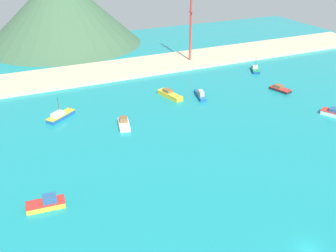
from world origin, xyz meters
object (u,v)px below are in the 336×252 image
object	(u,v)px
fishing_boat_0	(255,69)
fishing_boat_2	(60,116)
fishing_boat_6	(170,95)
radio_tower	(191,22)
fishing_boat_4	(46,203)
fishing_boat_3	(200,95)
fishing_boat_7	(280,89)
fishing_boat_10	(124,124)

from	to	relation	value
fishing_boat_0	fishing_boat_2	distance (m)	78.73
fishing_boat_6	radio_tower	distance (m)	42.27
fishing_boat_2	fishing_boat_4	size ratio (longest dim) A/B	1.20
fishing_boat_3	fishing_boat_4	distance (m)	67.07
fishing_boat_0	fishing_boat_7	size ratio (longest dim) A/B	0.96
fishing_boat_4	fishing_boat_6	bearing A→B (deg)	41.97
fishing_boat_4	fishing_boat_10	xyz separation A→B (m)	(25.77, 27.70, -0.06)
fishing_boat_2	fishing_boat_3	bearing A→B (deg)	-3.82
fishing_boat_0	fishing_boat_10	size ratio (longest dim) A/B	0.96
fishing_boat_3	fishing_boat_10	xyz separation A→B (m)	(-29.93, -9.66, -0.07)
fishing_boat_0	fishing_boat_4	bearing A→B (deg)	-149.58
fishing_boat_3	fishing_boat_10	world-z (taller)	fishing_boat_3
fishing_boat_3	radio_tower	world-z (taller)	radio_tower
fishing_boat_0	fishing_boat_10	world-z (taller)	fishing_boat_0
fishing_boat_0	fishing_boat_4	distance (m)	102.55
fishing_boat_0	fishing_boat_6	bearing A→B (deg)	-166.60
fishing_boat_3	fishing_boat_7	bearing A→B (deg)	-12.37
fishing_boat_2	fishing_boat_10	distance (m)	19.80
fishing_boat_7	radio_tower	distance (m)	46.69
fishing_boat_6	radio_tower	bearing A→B (deg)	52.50
fishing_boat_0	fishing_boat_6	xyz separation A→B (m)	(-41.76, -9.95, 0.15)
fishing_boat_2	fishing_boat_6	size ratio (longest dim) A/B	0.87
fishing_boat_2	fishing_boat_4	xyz separation A→B (m)	(-10.56, -40.37, 0.02)
fishing_boat_7	fishing_boat_10	distance (m)	57.95
fishing_boat_3	fishing_boat_4	world-z (taller)	fishing_boat_3
fishing_boat_10	radio_tower	world-z (taller)	radio_tower
fishing_boat_7	radio_tower	world-z (taller)	radio_tower
fishing_boat_0	fishing_boat_2	size ratio (longest dim) A/B	0.80
fishing_boat_0	fishing_boat_10	distance (m)	67.18
fishing_boat_2	fishing_boat_3	world-z (taller)	fishing_boat_2
fishing_boat_0	fishing_boat_7	bearing A→B (deg)	-103.10
fishing_boat_6	fishing_boat_7	bearing A→B (deg)	-16.21
fishing_boat_0	fishing_boat_7	xyz separation A→B (m)	(-4.82, -20.69, -0.03)
fishing_boat_4	fishing_boat_7	size ratio (longest dim) A/B	0.99
fishing_boat_4	radio_tower	size ratio (longest dim) A/B	0.24
radio_tower	fishing_boat_2	bearing A→B (deg)	-151.43
fishing_boat_2	radio_tower	bearing A→B (deg)	28.57
fishing_boat_2	fishing_boat_7	size ratio (longest dim) A/B	1.19
fishing_boat_0	fishing_boat_4	world-z (taller)	fishing_boat_0
fishing_boat_3	fishing_boat_7	world-z (taller)	fishing_boat_3
fishing_boat_2	fishing_boat_7	bearing A→B (deg)	-7.13
fishing_boat_2	fishing_boat_4	distance (m)	41.73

